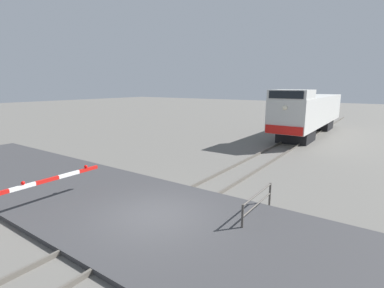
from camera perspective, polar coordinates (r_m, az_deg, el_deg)
ground_plane at (r=10.56m, az=-7.35°, el=-14.66°), size 160.00×160.00×0.00m
rail_track_left at (r=10.98m, az=-10.22°, el=-13.25°), size 0.08×80.00×0.15m
rail_track_right at (r=10.10m, az=-4.24°, el=-15.39°), size 0.08×80.00×0.15m
road_surface at (r=10.52m, az=-7.37°, el=-14.27°), size 36.00×6.29×0.16m
locomotive at (r=29.40m, az=22.30°, el=5.95°), size 2.93×15.78×4.33m
guard_railing at (r=10.60m, az=12.93°, el=-11.08°), size 0.08×2.57×0.95m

